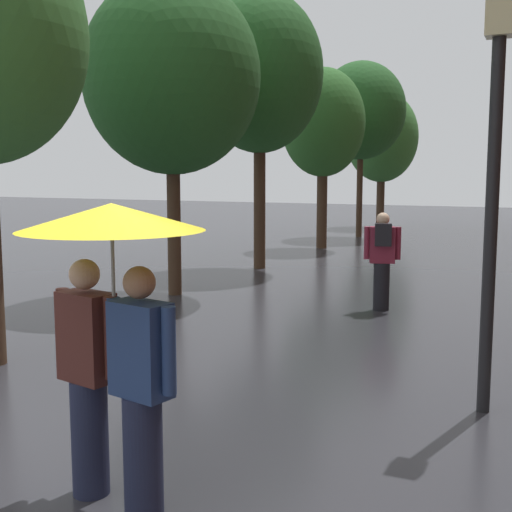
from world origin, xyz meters
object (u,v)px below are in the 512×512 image
Objects in this scene: street_tree_1 at (172,77)px; street_tree_3 at (323,123)px; couple_under_umbrella at (113,299)px; pedestrian_walking_midground at (382,258)px; street_tree_5 at (382,138)px; street_tree_2 at (260,73)px; street_tree_4 at (361,111)px; street_lamp_post at (493,175)px.

street_tree_1 is 1.09× the size of street_tree_3.
street_tree_1 is 2.74× the size of couple_under_umbrella.
pedestrian_walking_midground is at bearing 2.28° from street_tree_1.
pedestrian_walking_midground is at bearing -76.40° from street_tree_5.
street_tree_2 is at bearing 136.49° from pedestrian_walking_midground.
street_tree_5 reaches higher than pedestrian_walking_midground.
street_tree_1 is 1.06× the size of street_tree_5.
street_tree_2 reaches higher than couple_under_umbrella.
street_tree_2 reaches higher than street_tree_4.
street_tree_3 is 0.88× the size of street_tree_4.
street_tree_3 is at bearing 114.95° from street_lamp_post.
street_tree_4 is 4.30m from street_tree_5.
street_tree_1 is 4.88m from pedestrian_walking_midground.
street_lamp_post is at bearing -65.05° from street_tree_3.
couple_under_umbrella is (3.70, -22.93, -2.12)m from street_tree_5.
street_tree_3 is 1.37× the size of street_lamp_post.
street_tree_4 reaches higher than pedestrian_walking_midground.
street_tree_5 is (-0.17, 7.90, -0.05)m from street_tree_3.
street_tree_4 reaches higher than street_tree_1.
pedestrian_walking_midground is (3.84, -15.86, -2.69)m from street_tree_5.
couple_under_umbrella reaches higher than pedestrian_walking_midground.
street_tree_4 is at bearing -86.12° from street_tree_5.
street_tree_4 is 16.87m from street_lamp_post.
street_tree_3 is 2.51× the size of couple_under_umbrella.
street_tree_2 is 1.07× the size of street_tree_4.
street_tree_2 is at bearing 126.45° from street_lamp_post.
pedestrian_walking_midground is (3.80, 0.15, -3.06)m from street_tree_1.
street_tree_3 is (0.04, 4.44, -0.83)m from street_tree_2.
street_tree_4 reaches higher than couple_under_umbrella.
street_tree_4 is at bearing 88.87° from street_tree_2.
street_tree_3 is at bearing 89.06° from street_tree_1.
street_tree_5 is 3.34× the size of pedestrian_walking_midground.
street_tree_4 is at bearing 109.28° from street_lamp_post.
street_tree_3 is 0.97× the size of street_tree_5.
couple_under_umbrella is (3.57, -10.59, -3.00)m from street_tree_2.
street_tree_1 is at bearing -90.94° from street_tree_3.
street_tree_1 is at bearing 145.13° from street_lamp_post.
street_tree_3 is 13.46m from street_lamp_post.
street_tree_5 is 2.59× the size of couple_under_umbrella.
street_tree_2 is at bearing 88.55° from street_tree_1.
pedestrian_walking_midground is (-1.98, 4.18, -1.38)m from street_lamp_post.
street_tree_1 is 0.90× the size of street_tree_2.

